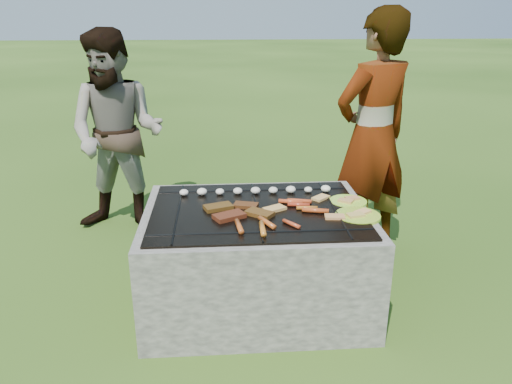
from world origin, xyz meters
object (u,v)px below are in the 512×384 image
(bystander, at_px, (117,134))
(fire_pit, at_px, (257,260))
(plate_far, at_px, (348,201))
(plate_near, at_px, (358,216))
(cook, at_px, (373,137))

(bystander, bearing_deg, fire_pit, -36.97)
(plate_far, height_order, plate_near, plate_near)
(bystander, bearing_deg, plate_near, -27.20)
(cook, relative_size, bystander, 1.09)
(cook, bearing_deg, plate_far, 36.93)
(cook, height_order, bystander, cook)
(plate_near, xyz_separation_m, bystander, (-1.56, 1.31, 0.18))
(fire_pit, bearing_deg, plate_near, -13.03)
(plate_near, bearing_deg, plate_far, 89.99)
(cook, distance_m, bystander, 1.93)
(fire_pit, relative_size, cook, 0.75)
(plate_near, bearing_deg, bystander, 139.87)
(plate_near, relative_size, bystander, 0.17)
(plate_near, distance_m, bystander, 2.04)
(plate_near, height_order, bystander, bystander)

